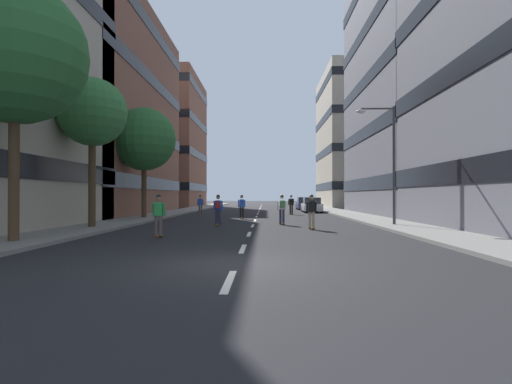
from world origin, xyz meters
name	(u,v)px	position (x,y,z in m)	size (l,w,h in m)	color
ground_plane	(258,213)	(0.00, 29.21, 0.00)	(175.25, 175.25, 0.00)	black
sidewalk_left	(182,211)	(-8.13, 32.86, 0.07)	(2.95, 80.32, 0.14)	gray
sidewalk_right	(336,211)	(8.13, 32.86, 0.07)	(2.95, 80.32, 0.14)	gray
lane_markings	(258,213)	(0.00, 30.50, 0.00)	(0.16, 67.20, 0.01)	silver
building_left_mid	(70,111)	(-17.18, 26.69, 9.51)	(15.27, 22.88, 18.85)	brown
building_left_far	(151,142)	(-17.18, 52.79, 10.04)	(15.27, 16.41, 19.89)	brown
building_right_mid	(449,87)	(17.18, 26.69, 11.52)	(15.27, 18.49, 22.85)	slate
building_right_far	(372,140)	(17.18, 52.79, 10.32)	(15.27, 17.37, 20.46)	#B2A893
parked_car_near	(304,204)	(5.46, 39.42, 0.70)	(1.82, 4.40, 1.52)	navy
parked_car_mid	(312,205)	(5.46, 31.64, 0.70)	(1.82, 4.40, 1.52)	silver
street_tree_near	(14,53)	(-8.13, 3.93, 6.74)	(4.99, 4.99, 9.12)	#4C3823
street_tree_mid	(92,113)	(-8.13, 10.39, 5.96)	(3.49, 3.49, 7.61)	#4C3823
street_tree_far	(144,139)	(-8.13, 19.29, 5.82)	(4.59, 4.59, 8.00)	#4C3823
streetlamp_right	(387,152)	(7.47, 12.45, 4.14)	(2.13, 0.30, 6.50)	#3F3F44
skater_0	(218,208)	(-2.00, 13.16, 1.02)	(0.53, 0.90, 1.78)	brown
skater_1	(159,213)	(-3.67, 6.48, 0.98)	(0.54, 0.91, 1.78)	brown
skater_2	(291,204)	(3.06, 26.72, 0.98)	(0.57, 0.92, 1.78)	brown
skater_3	(282,208)	(1.71, 13.84, 1.02)	(0.56, 0.92, 1.78)	brown
skater_4	(242,206)	(-1.01, 19.61, 0.98)	(0.54, 0.91, 1.78)	brown
skater_5	(312,210)	(3.07, 10.55, 0.98)	(0.55, 0.91, 1.78)	brown
skater_6	(200,204)	(-5.02, 25.67, 0.98)	(0.56, 0.92, 1.78)	brown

